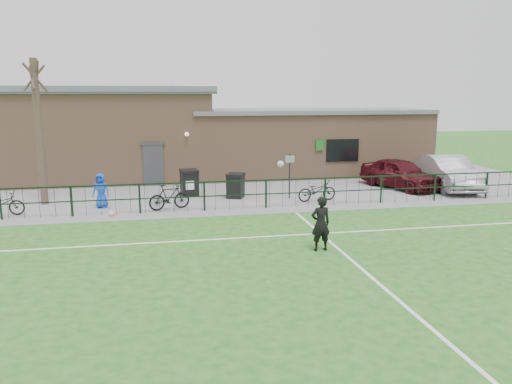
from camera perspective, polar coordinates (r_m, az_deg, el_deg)
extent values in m
plane|color=#21591A|center=(12.66, 4.41, -10.14)|extent=(90.00, 90.00, 0.00)
cube|color=gray|center=(25.47, -3.67, 0.80)|extent=(34.00, 13.00, 0.02)
cube|color=white|center=(19.95, -1.54, -2.12)|extent=(28.00, 0.10, 0.01)
cube|color=white|center=(16.34, 0.68, -5.13)|extent=(28.00, 0.10, 0.01)
cube|color=white|center=(13.30, 12.86, -9.30)|extent=(0.10, 16.00, 0.01)
cube|color=black|center=(20.02, -1.65, -0.33)|extent=(28.00, 0.10, 1.20)
cylinder|color=#423328|center=(22.43, -23.54, 6.19)|extent=(0.30, 0.30, 6.00)
cube|color=black|center=(22.83, -7.63, 0.95)|extent=(0.82, 0.91, 1.11)
cube|color=black|center=(22.24, -2.35, 0.63)|extent=(0.92, 0.96, 1.01)
cylinder|color=black|center=(22.02, 3.85, 1.82)|extent=(0.06, 0.06, 2.00)
imported|color=#400B12|center=(25.46, 16.12, 2.06)|extent=(3.06, 4.63, 1.46)
imported|color=#979A9E|center=(26.03, 21.07, 2.11)|extent=(2.39, 5.07, 1.61)
imported|color=black|center=(21.31, -27.16, -1.20)|extent=(1.78, 0.69, 0.92)
imported|color=black|center=(20.24, -9.88, -0.58)|extent=(1.76, 0.95, 1.02)
imported|color=black|center=(21.69, 6.97, 0.18)|extent=(1.83, 0.87, 0.92)
imported|color=blue|center=(21.18, -17.30, 0.15)|extent=(0.78, 0.61, 1.41)
imported|color=black|center=(14.86, 7.40, -3.60)|extent=(0.64, 0.45, 1.65)
sphere|color=white|center=(16.84, 2.83, 3.23)|extent=(0.22, 0.22, 0.22)
sphere|color=white|center=(19.74, -16.18, -2.37)|extent=(0.24, 0.24, 0.24)
cube|color=#9D7557|center=(28.18, -4.51, 5.36)|extent=(24.00, 5.00, 3.50)
cube|color=#9D7557|center=(28.02, -17.55, 9.67)|extent=(11.52, 5.00, 1.20)
cube|color=#53555A|center=(28.02, -17.64, 11.14)|extent=(12.02, 5.40, 0.28)
cube|color=#53555A|center=(29.13, 5.94, 9.17)|extent=(13.44, 5.30, 0.22)
cube|color=#383A3D|center=(25.57, -11.65, 2.99)|extent=(1.00, 0.08, 2.10)
cube|color=black|center=(27.28, 9.87, 4.72)|extent=(1.80, 0.08, 1.20)
cube|color=#19661E|center=(26.77, 7.31, 5.32)|extent=(0.45, 0.04, 0.55)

